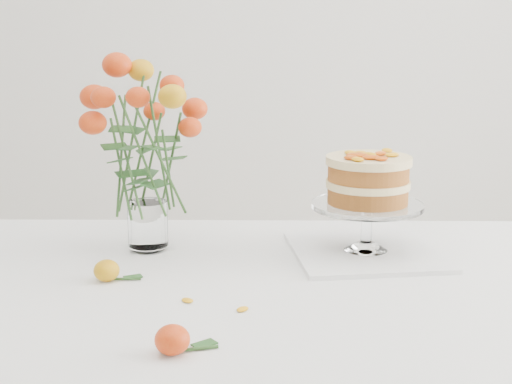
% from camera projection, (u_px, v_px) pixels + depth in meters
% --- Properties ---
extents(table, '(1.43, 0.93, 0.76)m').
position_uv_depth(table, '(255.00, 322.00, 1.39)').
color(table, tan).
rests_on(table, ground).
extents(napkin, '(0.35, 0.35, 0.01)m').
position_uv_depth(napkin, '(366.00, 252.00, 1.54)').
color(napkin, white).
rests_on(napkin, table).
extents(cake_stand, '(0.24, 0.24, 0.21)m').
position_uv_depth(cake_stand, '(368.00, 185.00, 1.51)').
color(cake_stand, white).
rests_on(cake_stand, napkin).
extents(rose_vase, '(0.31, 0.31, 0.44)m').
position_uv_depth(rose_vase, '(145.00, 134.00, 1.52)').
color(rose_vase, white).
rests_on(rose_vase, table).
extents(loose_rose_near, '(0.09, 0.05, 0.04)m').
position_uv_depth(loose_rose_near, '(107.00, 271.00, 1.37)').
color(loose_rose_near, orange).
rests_on(loose_rose_near, table).
extents(loose_rose_far, '(0.09, 0.05, 0.05)m').
position_uv_depth(loose_rose_far, '(173.00, 340.00, 1.06)').
color(loose_rose_far, red).
rests_on(loose_rose_far, table).
extents(stray_petal_a, '(0.03, 0.02, 0.00)m').
position_uv_depth(stray_petal_a, '(187.00, 301.00, 1.27)').
color(stray_petal_a, '#FFAC10').
rests_on(stray_petal_a, table).
extents(stray_petal_b, '(0.03, 0.02, 0.00)m').
position_uv_depth(stray_petal_b, '(243.00, 309.00, 1.23)').
color(stray_petal_b, '#FFAC10').
rests_on(stray_petal_b, table).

